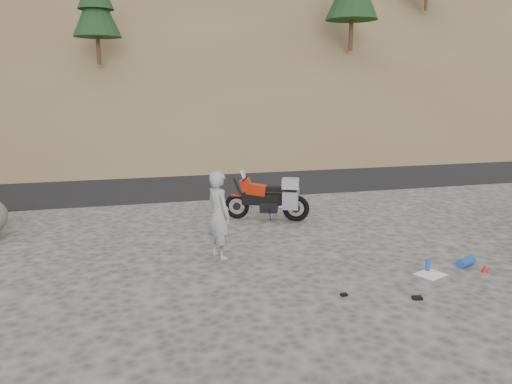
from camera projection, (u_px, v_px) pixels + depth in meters
ground at (294, 259)px, 9.75m from camera, size 140.00×140.00×0.00m
road at (215, 178)px, 18.27m from camera, size 120.00×7.00×0.05m
hillside at (152, 0)px, 46.10m from camera, size 120.00×73.00×46.72m
motorcycle at (270, 199)px, 12.49m from camera, size 2.04×1.10×1.29m
man at (220, 257)px, 9.86m from camera, size 0.61×0.74×1.73m
gear_white_cloth at (431, 274)px, 8.95m from camera, size 0.58×0.55×0.02m
gear_blue_mat at (466, 262)px, 9.36m from camera, size 0.46×0.33×0.17m
gear_bottle at (428, 265)px, 9.08m from camera, size 0.10×0.10×0.23m
gear_funnel at (485, 268)px, 9.06m from camera, size 0.15×0.15×0.16m
gear_glove_a at (417, 298)px, 7.92m from camera, size 0.17×0.13×0.04m
gear_glove_b at (344, 295)px, 8.05m from camera, size 0.11×0.09×0.03m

